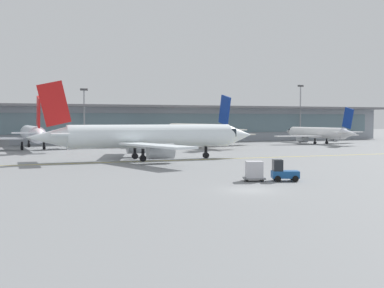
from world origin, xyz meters
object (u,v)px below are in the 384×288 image
taxiing_regional_jet (149,137)px  apron_light_mast_2 (300,110)px  gate_airplane_1 (32,134)px  gate_airplane_2 (195,132)px  apron_light_mast_1 (84,114)px  cargo_dolly_lead (254,170)px  baggage_tug (283,172)px  gate_airplane_3 (318,133)px

taxiing_regional_jet → apron_light_mast_2: bearing=40.6°
gate_airplane_1 → gate_airplane_2: (34.38, -1.54, 0.21)m
apron_light_mast_1 → apron_light_mast_2: 60.82m
taxiing_regional_jet → cargo_dolly_lead: bearing=-84.3°
gate_airplane_2 → apron_light_mast_2: apron_light_mast_2 is taller
taxiing_regional_jet → cargo_dolly_lead: 28.05m
cargo_dolly_lead → baggage_tug: bearing=-0.0°
gate_airplane_2 → taxiing_regional_jet: size_ratio=0.96×
taxiing_regional_jet → apron_light_mast_1: 48.82m
gate_airplane_1 → apron_light_mast_1: apron_light_mast_1 is taller
gate_airplane_1 → apron_light_mast_2: apron_light_mast_2 is taller
apron_light_mast_1 → apron_light_mast_2: (60.81, 0.37, 1.20)m
apron_light_mast_2 → gate_airplane_2: bearing=-156.0°
gate_airplane_3 → taxiing_regional_jet: size_ratio=0.77×
taxiing_regional_jet → cargo_dolly_lead: size_ratio=13.54×
gate_airplane_2 → gate_airplane_3: (32.10, -0.70, -0.64)m
baggage_tug → gate_airplane_1: bearing=128.2°
gate_airplane_2 → taxiing_regional_jet: (-20.12, -31.50, 0.15)m
gate_airplane_3 → cargo_dolly_lead: bearing=136.5°
baggage_tug → apron_light_mast_2: apron_light_mast_2 is taller
taxiing_regional_jet → baggage_tug: size_ratio=11.71×
gate_airplane_1 → baggage_tug: gate_airplane_1 is taller
cargo_dolly_lead → apron_light_mast_1: bearing=113.7°
cargo_dolly_lead → gate_airplane_3: bearing=70.6°
taxiing_regional_jet → cargo_dolly_lead: (2.25, -27.86, -2.36)m
gate_airplane_2 → baggage_tug: bearing=161.0°
gate_airplane_3 → cargo_dolly_lead: gate_airplane_3 is taller
apron_light_mast_2 → baggage_tug: bearing=-125.0°
apron_light_mast_2 → cargo_dolly_lead: bearing=-126.7°
cargo_dolly_lead → gate_airplane_1: bearing=126.2°
gate_airplane_3 → apron_light_mast_1: size_ratio=1.99×
gate_airplane_2 → apron_light_mast_1: apron_light_mast_1 is taller
gate_airplane_3 → baggage_tug: gate_airplane_3 is taller
baggage_tug → gate_airplane_3: bearing=72.6°
gate_airplane_3 → gate_airplane_2: bearing=85.7°
gate_airplane_2 → apron_light_mast_2: (39.33, 17.52, 5.26)m
baggage_tug → cargo_dolly_lead: baggage_tug is taller
gate_airplane_1 → gate_airplane_2: bearing=-93.9°
apron_light_mast_1 → taxiing_regional_jet: bearing=-88.4°
gate_airplane_1 → apron_light_mast_2: size_ratio=1.96×
apron_light_mast_1 → gate_airplane_3: bearing=-18.4°
gate_airplane_3 → taxiing_regional_jet: 60.63m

